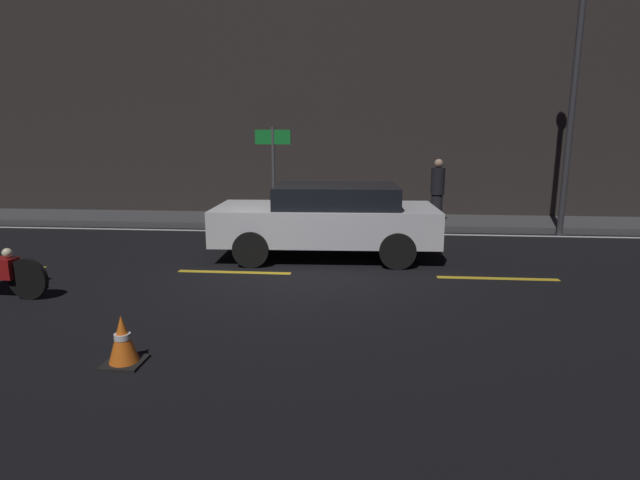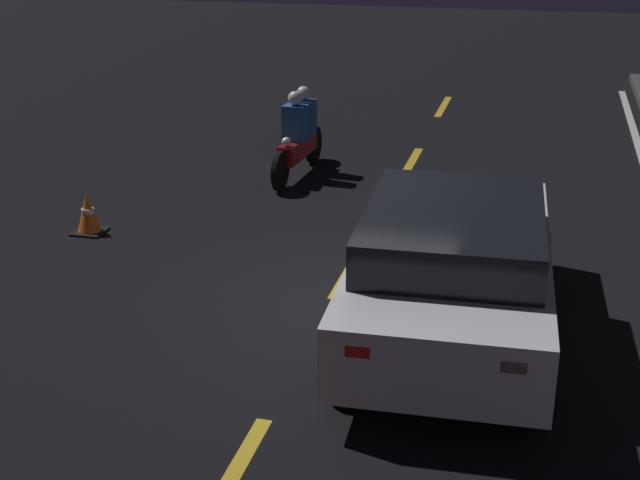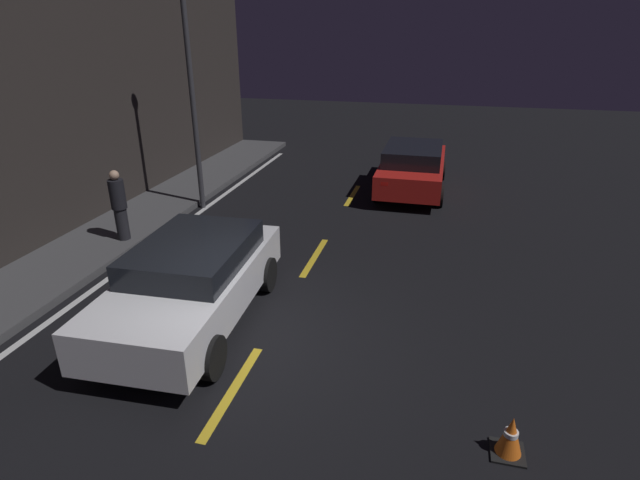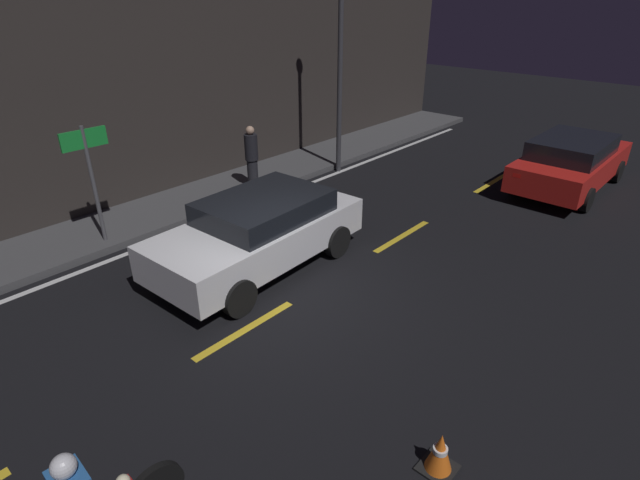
{
  "view_description": "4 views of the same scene",
  "coord_description": "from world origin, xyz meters",
  "px_view_note": "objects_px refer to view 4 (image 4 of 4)",
  "views": [
    {
      "loc": [
        1.23,
        -8.27,
        2.35
      ],
      "look_at": [
        0.55,
        -0.44,
        0.7
      ],
      "focal_mm": 28.0,
      "sensor_mm": 36.0,
      "label": 1
    },
    {
      "loc": [
        8.68,
        2.06,
        4.14
      ],
      "look_at": [
        0.69,
        0.02,
        0.96
      ],
      "focal_mm": 50.0,
      "sensor_mm": 36.0,
      "label": 2
    },
    {
      "loc": [
        -6.09,
        -2.53,
        4.66
      ],
      "look_at": [
        1.98,
        -0.5,
        1.09
      ],
      "focal_mm": 28.0,
      "sensor_mm": 36.0,
      "label": 3
    },
    {
      "loc": [
        -5.02,
        -5.2,
        4.89
      ],
      "look_at": [
        0.56,
        -0.2,
        1.09
      ],
      "focal_mm": 28.0,
      "sensor_mm": 36.0,
      "label": 4
    }
  ],
  "objects_px": {
    "sedan_white": "(259,231)",
    "pedestrian": "(252,157)",
    "street_lamp": "(340,56)",
    "traffic_cone_near": "(440,453)",
    "taxi_red": "(571,161)",
    "shop_sign": "(89,162)"
  },
  "relations": [
    {
      "from": "traffic_cone_near",
      "to": "street_lamp",
      "type": "height_order",
      "value": "street_lamp"
    },
    {
      "from": "street_lamp",
      "to": "sedan_white",
      "type": "bearing_deg",
      "value": -154.74
    },
    {
      "from": "shop_sign",
      "to": "street_lamp",
      "type": "bearing_deg",
      "value": -4.27
    },
    {
      "from": "sedan_white",
      "to": "pedestrian",
      "type": "distance_m",
      "value": 4.0
    },
    {
      "from": "sedan_white",
      "to": "pedestrian",
      "type": "bearing_deg",
      "value": -131.72
    },
    {
      "from": "sedan_white",
      "to": "shop_sign",
      "type": "xyz_separation_m",
      "value": [
        -1.62,
        3.06,
        1.08
      ]
    },
    {
      "from": "pedestrian",
      "to": "shop_sign",
      "type": "xyz_separation_m",
      "value": [
        -4.15,
        -0.04,
        0.87
      ]
    },
    {
      "from": "traffic_cone_near",
      "to": "street_lamp",
      "type": "bearing_deg",
      "value": 46.24
    },
    {
      "from": "street_lamp",
      "to": "shop_sign",
      "type": "bearing_deg",
      "value": 175.73
    },
    {
      "from": "taxi_red",
      "to": "sedan_white",
      "type": "bearing_deg",
      "value": 160.21
    },
    {
      "from": "taxi_red",
      "to": "pedestrian",
      "type": "distance_m",
      "value": 8.45
    },
    {
      "from": "sedan_white",
      "to": "traffic_cone_near",
      "type": "relative_size",
      "value": 8.11
    },
    {
      "from": "pedestrian",
      "to": "street_lamp",
      "type": "height_order",
      "value": "street_lamp"
    },
    {
      "from": "traffic_cone_near",
      "to": "pedestrian",
      "type": "relative_size",
      "value": 0.33
    },
    {
      "from": "traffic_cone_near",
      "to": "shop_sign",
      "type": "height_order",
      "value": "shop_sign"
    },
    {
      "from": "sedan_white",
      "to": "taxi_red",
      "type": "distance_m",
      "value": 8.91
    },
    {
      "from": "sedan_white",
      "to": "street_lamp",
      "type": "bearing_deg",
      "value": -157.15
    },
    {
      "from": "sedan_white",
      "to": "pedestrian",
      "type": "xyz_separation_m",
      "value": [
        2.53,
        3.09,
        0.21
      ]
    },
    {
      "from": "sedan_white",
      "to": "taxi_red",
      "type": "relative_size",
      "value": 0.97
    },
    {
      "from": "taxi_red",
      "to": "street_lamp",
      "type": "height_order",
      "value": "street_lamp"
    },
    {
      "from": "traffic_cone_near",
      "to": "shop_sign",
      "type": "xyz_separation_m",
      "value": [
        0.17,
        8.0,
        1.59
      ]
    },
    {
      "from": "pedestrian",
      "to": "taxi_red",
      "type": "bearing_deg",
      "value": -46.07
    }
  ]
}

